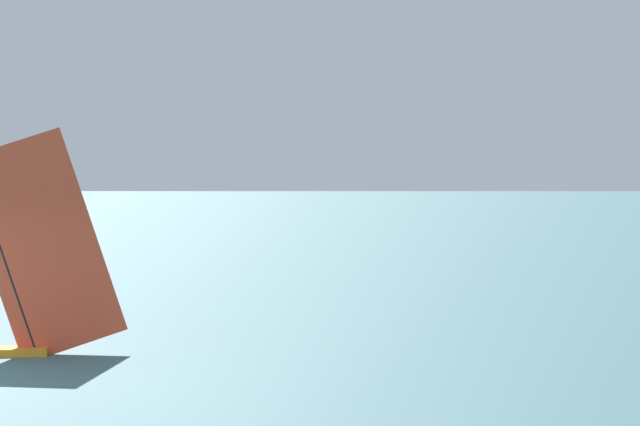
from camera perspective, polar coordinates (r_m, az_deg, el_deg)
The scene contains 2 objects.
windsurfer at distance 20.47m, azimuth -13.98°, elevation -3.43°, with size 3.81×1.73×4.08m.
channel_buoy at distance 51.91m, azimuth -13.34°, elevation -0.89°, with size 0.93×0.93×1.82m.
Camera 1 is at (9.37, -15.00, 2.61)m, focal length 71.62 mm.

